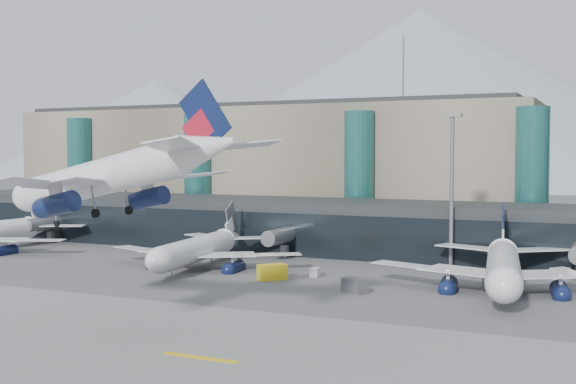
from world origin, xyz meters
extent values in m
plane|color=#515154|center=(0.00, 0.00, 0.00)|extent=(900.00, 900.00, 0.00)
cube|color=slate|center=(0.00, -15.00, 0.02)|extent=(400.00, 40.00, 0.04)
cube|color=gold|center=(20.00, -15.00, 0.05)|extent=(8.00, 1.00, 0.02)
cube|color=black|center=(0.00, 58.00, 5.00)|extent=(170.00, 18.00, 10.00)
cube|color=black|center=(0.00, 49.10, 4.00)|extent=(170.00, 0.40, 8.00)
cylinder|color=slate|center=(-55.00, 47.00, 4.20)|extent=(2.80, 14.00, 2.80)
cube|color=slate|center=(-55.00, 47.00, 1.20)|extent=(1.20, 1.20, 2.40)
cylinder|color=slate|center=(0.00, 47.00, 4.20)|extent=(2.80, 14.00, 2.80)
cube|color=slate|center=(0.00, 47.00, 1.20)|extent=(1.20, 1.20, 2.40)
cube|color=gray|center=(-25.00, 90.00, 15.00)|extent=(130.00, 30.00, 30.00)
cube|color=black|center=(-25.00, 90.00, 30.50)|extent=(123.50, 28.00, 1.00)
cylinder|color=#226160|center=(-70.00, 74.00, 14.00)|extent=(6.40, 6.40, 28.00)
cylinder|color=#226160|center=(-35.00, 74.00, 14.00)|extent=(6.40, 6.40, 28.00)
cylinder|color=#226160|center=(5.00, 74.00, 14.00)|extent=(6.40, 6.40, 28.00)
cylinder|color=#226160|center=(40.00, 74.00, 14.00)|extent=(6.40, 6.40, 28.00)
cylinder|color=slate|center=(10.00, 90.00, 38.00)|extent=(0.40, 0.40, 16.00)
cone|color=gray|center=(-260.00, 380.00, 37.50)|extent=(320.00, 320.00, 75.00)
cone|color=gray|center=(-60.00, 380.00, 55.00)|extent=(400.00, 400.00, 110.00)
cylinder|color=slate|center=(30.00, 48.00, 12.50)|extent=(0.70, 0.70, 25.00)
cube|color=slate|center=(30.00, 48.00, 25.30)|extent=(3.00, 1.20, 0.60)
cylinder|color=silver|center=(7.83, -12.00, 18.00)|extent=(23.03, 7.28, 3.76)
ellipsoid|color=silver|center=(-3.39, -10.21, 18.00)|extent=(5.80, 4.54, 3.76)
cone|color=silver|center=(22.25, -14.29, 18.19)|extent=(7.00, 4.74, 3.76)
cube|color=silver|center=(8.16, -20.26, 17.38)|extent=(9.77, 17.12, 0.19)
cylinder|color=#0E183F|center=(7.18, -18.14, 15.46)|extent=(4.81, 2.76, 2.07)
cube|color=silver|center=(21.54, -18.77, 18.38)|extent=(5.81, 9.03, 0.15)
cube|color=silver|center=(10.70, -4.24, 17.38)|extent=(13.65, 16.54, 0.19)
cylinder|color=#0E183F|center=(9.12, -5.96, 15.46)|extent=(4.81, 2.76, 2.07)
cube|color=silver|center=(22.96, -9.80, 18.38)|extent=(7.67, 8.69, 0.15)
cube|color=#0E183F|center=(22.57, -14.34, 21.20)|extent=(5.59, 1.11, 6.63)
cube|color=maroon|center=(21.61, -14.19, 20.07)|extent=(3.76, 0.85, 3.62)
cylinder|color=slate|center=(-0.02, -10.75, 15.55)|extent=(0.15, 0.15, 3.01)
cylinder|color=black|center=(-0.02, -10.75, 14.24)|extent=(0.70, 0.34, 0.67)
cylinder|color=black|center=(8.44, -14.38, 14.24)|extent=(0.90, 0.46, 0.86)
cylinder|color=black|center=(9.14, -9.92, 14.24)|extent=(0.90, 0.46, 0.86)
cone|color=silver|center=(-56.04, 48.08, 5.13)|extent=(4.81, 7.83, 4.41)
cube|color=silver|center=(-47.35, 32.40, 4.19)|extent=(20.05, 13.11, 0.22)
cylinder|color=#0E183F|center=(-49.71, 31.00, 1.94)|extent=(2.70, 5.44, 2.43)
cube|color=silver|center=(-50.73, 47.80, 5.35)|extent=(10.57, 7.62, 0.18)
cube|color=silver|center=(-61.36, 48.37, 5.35)|extent=(10.43, 8.35, 0.18)
cube|color=#0E183F|center=(-56.02, 48.46, 8.66)|extent=(0.61, 6.59, 7.76)
cube|color=silver|center=(-56.08, 47.33, 7.34)|extent=(0.54, 4.42, 4.24)
cylinder|color=silver|center=(-8.02, 31.00, 4.54)|extent=(7.12, 24.91, 4.07)
ellipsoid|color=silver|center=(-6.48, 18.80, 4.54)|extent=(4.76, 6.17, 4.07)
cone|color=silver|center=(-10.00, 46.68, 4.74)|extent=(4.92, 7.48, 4.07)
cube|color=silver|center=(0.47, 33.84, 3.87)|extent=(18.05, 14.41, 0.20)
cylinder|color=#0E183F|center=(-1.44, 32.18, 1.79)|extent=(2.84, 5.16, 2.24)
cube|color=silver|center=(-5.12, 47.30, 4.95)|extent=(9.49, 8.13, 0.16)
cube|color=silver|center=(-16.95, 31.64, 3.87)|extent=(18.55, 11.06, 0.20)
cylinder|color=#0E183F|center=(-14.69, 30.51, 1.79)|extent=(2.84, 5.16, 2.24)
cube|color=silver|center=(-14.88, 46.07, 4.95)|extent=(9.79, 6.53, 0.16)
cube|color=slate|center=(-10.04, 47.03, 8.00)|extent=(1.00, 6.07, 7.17)
cube|color=silver|center=(-9.91, 45.99, 6.78)|extent=(0.79, 4.07, 3.92)
cylinder|color=slate|center=(-6.94, 22.46, 1.89)|extent=(0.17, 0.17, 3.26)
cylinder|color=black|center=(-6.94, 22.46, 0.46)|extent=(0.35, 0.75, 0.72)
cylinder|color=black|center=(-5.73, 32.35, 0.46)|extent=(0.48, 0.97, 0.93)
cylinder|color=black|center=(-10.58, 31.74, 0.46)|extent=(0.48, 0.97, 0.93)
cylinder|color=silver|center=(40.74, 31.00, 4.96)|extent=(8.24, 27.24, 4.45)
ellipsoid|color=silver|center=(42.66, 17.70, 4.96)|extent=(5.30, 6.81, 4.45)
cone|color=silver|center=(38.28, 48.10, 5.19)|extent=(5.50, 8.24, 4.45)
cube|color=silver|center=(49.97, 34.27, 4.23)|extent=(19.64, 15.97, 0.22)
cylinder|color=#0E183F|center=(47.91, 32.42, 1.96)|extent=(3.19, 5.67, 2.45)
cube|color=silver|center=(43.60, 48.87, 5.41)|extent=(10.32, 9.00, 0.18)
cube|color=silver|center=(30.97, 31.53, 4.23)|extent=(20.27, 11.80, 0.22)
cylinder|color=#0E183F|center=(33.47, 30.34, 1.96)|extent=(3.19, 5.67, 2.45)
cube|color=silver|center=(32.96, 47.34, 5.41)|extent=(10.69, 7.00, 0.18)
cube|color=#0E183F|center=(38.23, 48.48, 8.75)|extent=(1.21, 6.62, 7.84)
cube|color=silver|center=(38.39, 47.34, 7.41)|extent=(0.94, 4.45, 4.29)
cylinder|color=slate|center=(42.09, 21.69, 2.07)|extent=(0.18, 0.18, 3.56)
cylinder|color=black|center=(42.09, 21.69, 0.51)|extent=(0.39, 0.82, 0.79)
cylinder|color=black|center=(43.23, 32.52, 0.51)|extent=(0.54, 1.06, 1.02)
cylinder|color=black|center=(37.93, 31.76, 0.51)|extent=(0.54, 1.06, 1.02)
cube|color=gold|center=(-21.05, 44.50, 0.64)|extent=(1.46, 2.27, 1.28)
cube|color=#4B4B50|center=(22.55, 20.83, 0.99)|extent=(4.01, 3.41, 1.97)
cube|color=silver|center=(47.28, 44.35, 0.82)|extent=(2.96, 3.23, 1.65)
cube|color=silver|center=(12.63, 30.89, 0.64)|extent=(1.49, 2.32, 1.29)
cube|color=gold|center=(7.89, 25.42, 1.16)|extent=(4.48, 4.58, 2.32)
camera|label=1|loc=(54.66, -71.57, 18.87)|focal=45.00mm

